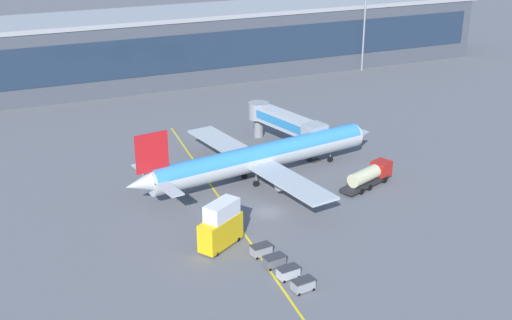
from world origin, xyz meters
TOP-DOWN VIEW (x-y plane):
  - ground_plane at (0.00, 0.00)m, footprint 700.00×700.00m
  - apron_lead_in_line at (-5.37, 2.00)m, footprint 7.29×79.72m
  - terminal_building at (11.05, 77.79)m, footprint 167.63×21.18m
  - main_airliner at (3.75, 11.15)m, footprint 46.42×37.14m
  - jet_bridge at (13.67, 23.32)m, footprint 7.77×19.21m
  - fuel_tanker at (18.60, 2.10)m, footprint 10.97×6.28m
  - catering_lift at (-10.09, -6.70)m, footprint 7.09×5.73m
  - baggage_cart_0 at (-5.18, -20.58)m, footprint 2.81×1.89m
  - baggage_cart_1 at (-5.54, -17.40)m, footprint 2.81×1.89m
  - baggage_cart_2 at (-5.90, -14.22)m, footprint 2.81×1.89m
  - baggage_cart_3 at (-6.27, -11.04)m, footprint 2.81×1.89m
  - apron_light_mast_0 at (57.52, 65.83)m, footprint 2.80×0.50m

SIDE VIEW (x-z plane):
  - ground_plane at x=0.00m, z-range 0.00..0.00m
  - apron_lead_in_line at x=-5.37m, z-range 0.00..0.01m
  - baggage_cart_0 at x=-5.18m, z-range 0.04..1.52m
  - baggage_cart_1 at x=-5.54m, z-range 0.04..1.52m
  - baggage_cart_2 at x=-5.90m, z-range 0.04..1.52m
  - baggage_cart_3 at x=-6.27m, z-range 0.04..1.52m
  - fuel_tanker at x=18.60m, z-range 0.12..3.37m
  - catering_lift at x=-10.09m, z-range -0.08..6.22m
  - main_airliner at x=3.75m, z-range -1.80..9.91m
  - jet_bridge at x=13.67m, z-range 1.66..8.40m
  - terminal_building at x=11.05m, z-range 0.02..16.74m
  - apron_light_mast_0 at x=57.52m, z-range 2.02..27.36m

